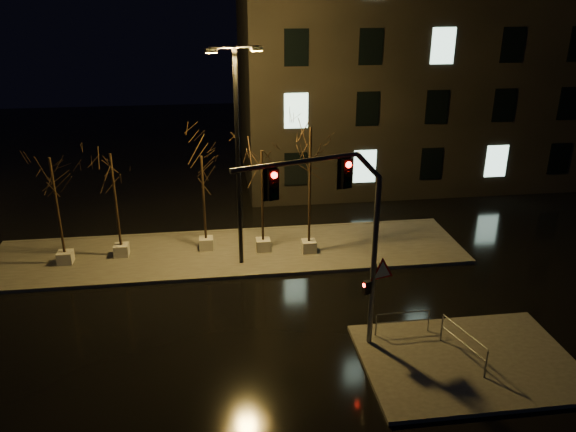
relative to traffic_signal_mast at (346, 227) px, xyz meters
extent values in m
plane|color=black|center=(-3.43, 2.43, -4.69)|extent=(90.00, 90.00, 0.00)
cube|color=#3F3C38|center=(-3.43, 8.43, -4.62)|extent=(22.00, 5.00, 0.15)
cube|color=#3F3C38|center=(4.07, -1.07, -4.62)|extent=(7.00, 5.00, 0.15)
cube|color=black|center=(10.57, 20.43, 2.81)|extent=(25.00, 12.00, 15.00)
cube|color=#A5A39A|center=(-10.81, 8.16, -4.27)|extent=(0.65, 0.65, 0.55)
cylinder|color=black|center=(-10.81, 8.16, -1.82)|extent=(0.11, 0.11, 4.36)
cube|color=#A5A39A|center=(-8.41, 8.61, -4.27)|extent=(0.65, 0.65, 0.55)
cylinder|color=black|center=(-8.41, 8.61, -1.84)|extent=(0.11, 0.11, 4.31)
cube|color=#A5A39A|center=(-4.54, 8.85, -4.27)|extent=(0.65, 0.65, 0.55)
cylinder|color=black|center=(-4.54, 8.85, -1.99)|extent=(0.11, 0.11, 4.00)
cube|color=#A5A39A|center=(-1.88, 8.32, -4.27)|extent=(0.65, 0.65, 0.55)
cylinder|color=black|center=(-1.88, 8.32, -1.85)|extent=(0.11, 0.11, 4.29)
cube|color=#A5A39A|center=(0.22, 7.87, -4.27)|extent=(0.65, 0.65, 0.55)
cylinder|color=black|center=(0.22, 7.87, -1.32)|extent=(0.11, 0.11, 5.36)
cylinder|color=slate|center=(1.07, 0.35, -1.54)|extent=(0.18, 0.18, 6.01)
cylinder|color=slate|center=(-1.64, -0.52, 2.30)|extent=(3.86, 1.35, 0.14)
cube|color=black|center=(-0.08, -0.02, 1.75)|extent=(0.35, 0.30, 0.90)
cube|color=black|center=(-2.37, -0.75, 1.75)|extent=(0.35, 0.30, 0.90)
cube|color=black|center=(0.86, 0.28, -2.34)|extent=(0.26, 0.24, 0.45)
cone|color=red|center=(1.37, 0.39, -1.84)|extent=(1.00, 0.35, 1.04)
sphere|color=#FF0C07|center=(1.07, 0.35, 2.05)|extent=(0.18, 0.18, 0.18)
cylinder|color=black|center=(-2.98, 7.16, 0.13)|extent=(0.19, 0.19, 9.34)
cylinder|color=black|center=(-2.98, 7.16, 4.80)|extent=(2.00, 0.64, 0.09)
cube|color=#F4A430|center=(-3.88, 6.91, 4.66)|extent=(0.52, 0.38, 0.19)
cube|color=#F4A430|center=(-2.08, 7.41, 4.66)|extent=(0.52, 0.38, 0.19)
cylinder|color=slate|center=(1.41, 0.71, -4.15)|extent=(0.04, 0.04, 0.79)
cylinder|color=slate|center=(3.35, 0.73, -4.15)|extent=(0.04, 0.04, 0.79)
cylinder|color=slate|center=(2.38, 0.72, -3.71)|extent=(1.94, 0.06, 0.04)
cylinder|color=slate|center=(2.38, 0.72, -4.06)|extent=(1.94, 0.06, 0.04)
cylinder|color=slate|center=(4.15, -2.04, -4.05)|extent=(0.06, 0.06, 0.99)
cylinder|color=slate|center=(3.57, 0.08, -4.05)|extent=(0.06, 0.06, 0.99)
cylinder|color=slate|center=(3.86, -0.98, -3.50)|extent=(0.63, 2.13, 0.04)
cylinder|color=slate|center=(3.86, -0.98, -3.94)|extent=(0.63, 2.13, 0.04)
camera|label=1|loc=(-3.94, -15.65, 6.76)|focal=35.00mm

